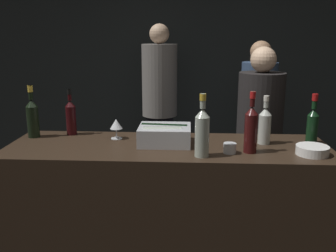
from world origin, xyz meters
The scene contains 15 objects.
wall_back_chalkboard centered at (0.00, 2.58, 1.40)m, with size 6.40×0.06×2.80m.
bar_counter centered at (0.00, 0.32, 0.52)m, with size 2.05×0.64×1.03m.
ice_bin_with_bottles centered at (-0.02, 0.36, 1.09)m, with size 0.33×0.27×0.12m.
bowl_white centered at (0.86, 0.18, 1.06)m, with size 0.19×0.19×0.05m.
wine_glass centered at (-0.36, 0.46, 1.13)m, with size 0.08×0.08×0.14m.
candle_votive centered at (0.38, 0.19, 1.06)m, with size 0.08×0.08×0.06m.
red_wine_bottle_tall centered at (0.50, 0.21, 1.18)m, with size 0.08×0.08×0.37m.
rose_wine_bottle centered at (0.21, 0.11, 1.18)m, with size 0.08×0.08×0.37m.
red_wine_bottle_burgundy centered at (0.93, 0.42, 1.16)m, with size 0.07×0.07×0.32m.
white_wine_bottle centered at (0.62, 0.40, 1.16)m, with size 0.08×0.08×0.31m.
red_wine_bottle_black_foil centered at (-0.69, 0.55, 1.16)m, with size 0.07×0.07×0.32m.
champagne_bottle centered at (-0.93, 0.47, 1.17)m, with size 0.08×0.08×0.36m.
person_in_hoodie centered at (0.73, 1.14, 0.90)m, with size 0.38×0.38×1.62m.
person_blond_tee centered at (0.84, 1.84, 0.92)m, with size 0.36×0.36×1.66m.
person_grey_polo centered at (-0.18, 2.06, 1.02)m, with size 0.38×0.38×1.83m.
Camera 1 is at (0.13, -1.96, 1.72)m, focal length 40.00 mm.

